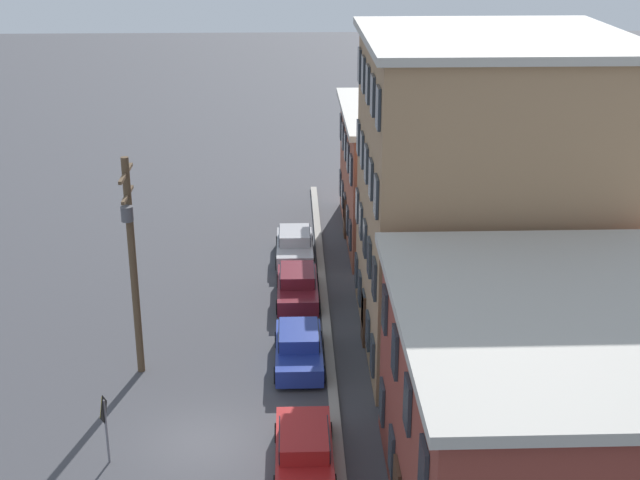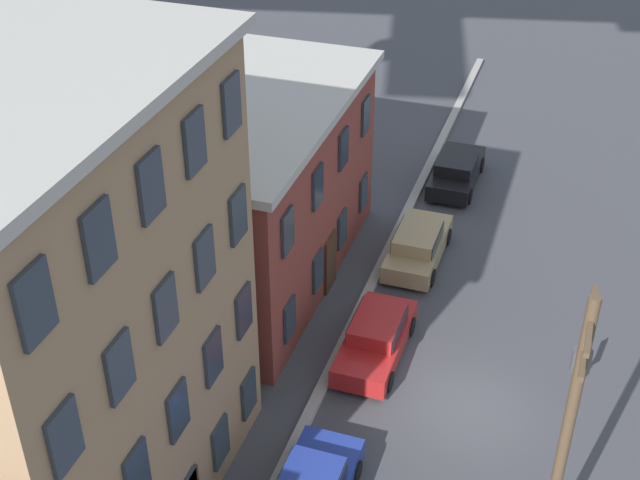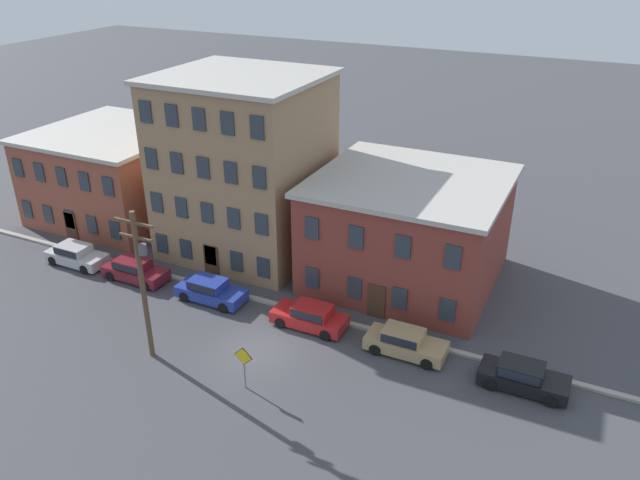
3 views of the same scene
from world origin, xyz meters
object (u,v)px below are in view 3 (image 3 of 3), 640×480
(car_silver, at_px, (76,254))
(utility_pole, at_px, (142,278))
(car_maroon, at_px, (135,269))
(caution_sign, at_px, (244,361))
(car_tan, at_px, (405,341))
(car_black, at_px, (523,376))
(car_red, at_px, (310,316))
(car_blue, at_px, (210,290))

(car_silver, relative_size, utility_pole, 0.51)
(car_maroon, relative_size, caution_sign, 1.77)
(car_tan, distance_m, utility_pole, 14.31)
(car_maroon, bearing_deg, car_black, -0.49)
(car_maroon, bearing_deg, car_tan, 0.05)
(car_maroon, distance_m, car_red, 12.93)
(car_maroon, xyz_separation_m, car_tan, (18.69, 0.02, 0.00))
(car_tan, height_order, car_black, same)
(car_blue, xyz_separation_m, caution_sign, (6.40, -6.25, 0.91))
(car_red, xyz_separation_m, car_black, (12.04, -0.28, 0.00))
(car_silver, height_order, caution_sign, caution_sign)
(car_tan, distance_m, caution_sign, 8.94)
(car_black, xyz_separation_m, caution_sign, (-12.58, -6.05, 0.91))
(car_black, bearing_deg, car_blue, 179.40)
(car_blue, xyz_separation_m, utility_pole, (0.43, -6.11, 4.06))
(car_red, height_order, caution_sign, caution_sign)
(car_maroon, xyz_separation_m, utility_pole, (6.42, -6.12, 4.06))
(car_blue, height_order, car_black, same)
(car_blue, relative_size, caution_sign, 1.77)
(car_maroon, bearing_deg, caution_sign, -26.80)
(car_silver, bearing_deg, utility_pole, -27.66)
(utility_pole, bearing_deg, car_red, 43.54)
(caution_sign, bearing_deg, car_red, 85.16)
(car_blue, relative_size, car_red, 1.00)
(utility_pole, bearing_deg, car_tan, 26.57)
(caution_sign, distance_m, utility_pole, 6.75)
(car_red, bearing_deg, car_tan, -0.47)
(caution_sign, relative_size, utility_pole, 0.29)
(car_maroon, height_order, car_black, same)
(caution_sign, bearing_deg, car_maroon, 153.20)
(car_silver, distance_m, caution_sign, 18.57)
(car_blue, bearing_deg, car_red, 0.64)
(car_silver, xyz_separation_m, car_blue, (11.09, 0.07, 0.00))
(car_maroon, bearing_deg, utility_pole, -43.62)
(car_silver, bearing_deg, car_red, 0.47)
(car_maroon, xyz_separation_m, caution_sign, (12.39, -6.26, 0.91))
(car_red, height_order, utility_pole, utility_pole)
(car_maroon, distance_m, car_blue, 6.00)
(car_maroon, bearing_deg, car_silver, -179.04)
(car_black, xyz_separation_m, utility_pole, (-18.55, -5.91, 4.06))
(car_maroon, height_order, car_tan, same)
(car_silver, xyz_separation_m, car_black, (30.06, -0.13, 0.00))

